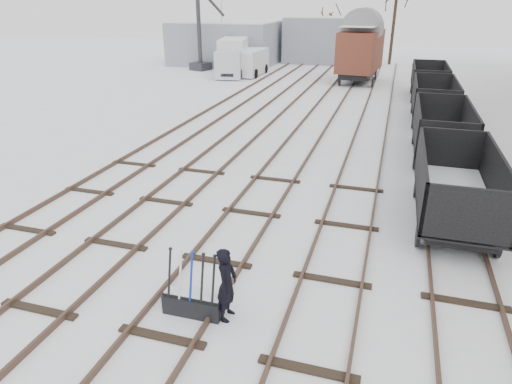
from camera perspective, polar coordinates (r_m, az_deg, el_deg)
ground at (r=12.05m, az=-4.95°, el=-8.72°), size 120.00×120.00×0.00m
tracks at (r=24.27m, az=7.07°, el=8.09°), size 13.90×52.00×0.16m
shed_left at (r=48.68m, az=-3.69°, el=18.16°), size 10.00×8.00×4.10m
shed_right at (r=50.24m, az=8.20°, el=18.37°), size 7.00×6.00×4.50m
ground_frame at (r=10.22m, az=-7.85°, el=-13.51°), size 1.30×0.43×1.49m
worker at (r=9.72m, az=-3.67°, el=-11.45°), size 0.41×0.61×1.67m
freight_wagon_a at (r=14.82m, az=23.57°, el=-0.60°), size 2.19×5.47×2.23m
freight_wagon_b at (r=20.85m, az=22.08°, el=6.24°), size 2.19×5.47×2.23m
freight_wagon_c at (r=27.05m, az=21.25°, el=9.98°), size 2.19×5.47×2.23m
freight_wagon_d at (r=33.32m, az=20.72°, el=12.31°), size 2.19×5.47×2.23m
box_van_wagon at (r=38.14m, az=12.94°, el=16.96°), size 3.54×5.94×4.34m
lorry at (r=41.12m, az=-2.98°, el=16.53°), size 3.04×6.85×3.00m
panel_van at (r=41.07m, az=-0.81°, el=15.94°), size 2.23×4.88×2.14m
crane at (r=44.39m, az=-6.94°, el=17.52°), size 1.92×4.60×7.70m
tree_far_left at (r=51.83m, az=9.14°, el=18.58°), size 0.30×0.30×4.71m
tree_far_right at (r=49.56m, az=16.82°, el=19.43°), size 0.30×0.30×7.64m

